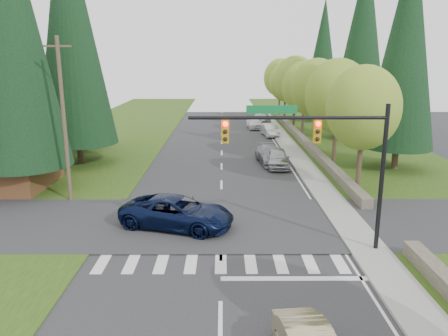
{
  "coord_description": "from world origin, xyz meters",
  "views": [
    {
      "loc": [
        0.08,
        -14.27,
        8.63
      ],
      "look_at": [
        0.16,
        9.18,
        2.8
      ],
      "focal_mm": 35.0,
      "sensor_mm": 36.0,
      "label": 1
    }
  ],
  "objects_px": {
    "suv_navy": "(177,212)",
    "parked_car_b": "(271,155)",
    "parked_car_e": "(262,118)",
    "parked_car_d": "(254,123)",
    "parked_car_a": "(277,158)",
    "parked_car_c": "(270,130)"
  },
  "relations": [
    {
      "from": "parked_car_a",
      "to": "parked_car_c",
      "type": "bearing_deg",
      "value": 88.32
    },
    {
      "from": "suv_navy",
      "to": "parked_car_e",
      "type": "height_order",
      "value": "suv_navy"
    },
    {
      "from": "parked_car_b",
      "to": "parked_car_c",
      "type": "bearing_deg",
      "value": 77.93
    },
    {
      "from": "suv_navy",
      "to": "parked_car_b",
      "type": "relative_size",
      "value": 1.18
    },
    {
      "from": "parked_car_b",
      "to": "suv_navy",
      "type": "bearing_deg",
      "value": -120.13
    },
    {
      "from": "parked_car_a",
      "to": "parked_car_d",
      "type": "height_order",
      "value": "parked_car_a"
    },
    {
      "from": "suv_navy",
      "to": "parked_car_d",
      "type": "height_order",
      "value": "suv_navy"
    },
    {
      "from": "parked_car_e",
      "to": "parked_car_b",
      "type": "bearing_deg",
      "value": -90.35
    },
    {
      "from": "suv_navy",
      "to": "parked_car_a",
      "type": "distance_m",
      "value": 15.04
    },
    {
      "from": "suv_navy",
      "to": "parked_car_a",
      "type": "bearing_deg",
      "value": -9.75
    },
    {
      "from": "parked_car_a",
      "to": "parked_car_e",
      "type": "relative_size",
      "value": 0.83
    },
    {
      "from": "parked_car_c",
      "to": "parked_car_e",
      "type": "distance_m",
      "value": 10.33
    },
    {
      "from": "suv_navy",
      "to": "parked_car_d",
      "type": "xyz_separation_m",
      "value": [
        6.5,
        34.17,
        -0.09
      ]
    },
    {
      "from": "parked_car_b",
      "to": "parked_car_e",
      "type": "relative_size",
      "value": 0.93
    },
    {
      "from": "parked_car_c",
      "to": "parked_car_e",
      "type": "relative_size",
      "value": 0.79
    },
    {
      "from": "suv_navy",
      "to": "parked_car_c",
      "type": "distance_m",
      "value": 29.44
    },
    {
      "from": "parked_car_c",
      "to": "parked_car_d",
      "type": "distance_m",
      "value": 5.97
    },
    {
      "from": "suv_navy",
      "to": "parked_car_e",
      "type": "distance_m",
      "value": 39.49
    },
    {
      "from": "parked_car_a",
      "to": "parked_car_b",
      "type": "bearing_deg",
      "value": 109.46
    },
    {
      "from": "parked_car_a",
      "to": "suv_navy",
      "type": "bearing_deg",
      "value": -115.3
    },
    {
      "from": "parked_car_b",
      "to": "parked_car_e",
      "type": "bearing_deg",
      "value": 80.43
    },
    {
      "from": "parked_car_a",
      "to": "parked_car_b",
      "type": "height_order",
      "value": "parked_car_a"
    }
  ]
}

